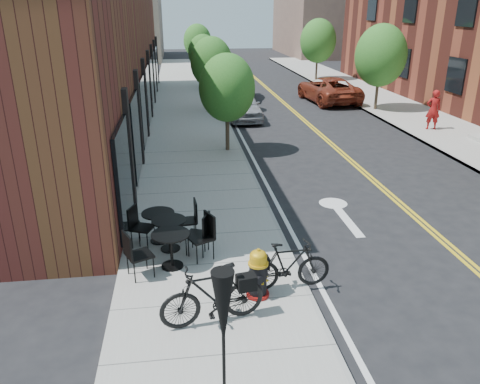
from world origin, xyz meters
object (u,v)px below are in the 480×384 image
bistro_set_c (169,230)px  parked_car_b (242,89)px  bicycle_right (289,265)px  parked_car_c (224,80)px  bistro_set_a (171,245)px  parked_car_a (242,105)px  pedestrian (433,110)px  patio_umbrella (223,321)px  bistro_set_b (159,223)px  parked_car_far (328,89)px  fire_hydrant (258,274)px  bicycle_left (212,295)px

bistro_set_c → parked_car_b: 20.44m
bicycle_right → parked_car_c: parked_car_c is taller
bicycle_right → parked_car_b: size_ratio=0.44×
bistro_set_a → parked_car_a: 15.46m
parked_car_b → pedestrian: size_ratio=2.17×
bicycle_right → bistro_set_a: (-2.37, 1.18, 0.01)m
patio_umbrella → bistro_set_b: bearing=100.2°
bicycle_right → bistro_set_c: bicycle_right is taller
parked_car_far → bistro_set_c: bearing=57.3°
fire_hydrant → bicycle_left: size_ratio=0.54×
bistro_set_b → parked_car_a: parked_car_a is taller
bistro_set_a → bistro_set_c: bearing=68.8°
fire_hydrant → patio_umbrella: bearing=-128.2°
bistro_set_c → parked_car_c: (3.66, 23.75, 0.05)m
fire_hydrant → parked_car_far: parked_car_far is taller
parked_car_c → parked_car_far: (5.95, -5.51, 0.09)m
bicycle_right → bistro_set_a: bistro_set_a is taller
parked_car_b → parked_car_c: size_ratio=0.86×
parked_car_a → pedestrian: 9.37m
bistro_set_a → parked_car_far: bearing=38.8°
bicycle_left → bistro_set_b: bicycle_left is taller
pedestrian → patio_umbrella: bearing=65.5°
parked_car_c → pedestrian: 15.90m
bicycle_left → pedestrian: bearing=128.7°
patio_umbrella → parked_car_far: size_ratio=0.45×
fire_hydrant → bistro_set_a: (-1.71, 1.37, 0.04)m
bistro_set_b → bistro_set_c: size_ratio=0.98×
parked_car_b → pedestrian: pedestrian is taller
fire_hydrant → bistro_set_c: fire_hydrant is taller
bicycle_right → patio_umbrella: patio_umbrella is taller
fire_hydrant → bistro_set_a: bearing=120.6°
parked_car_a → parked_car_far: parked_car_far is taller
parked_car_b → pedestrian: 12.34m
bicycle_left → bistro_set_b: (-1.06, 3.38, -0.08)m
bistro_set_b → parked_car_a: 14.30m
parked_car_c → bistro_set_a: bearing=-103.8°
bistro_set_a → bistro_set_b: bearing=79.2°
bistro_set_c → parked_car_b: bearing=99.7°
bistro_set_c → parked_car_b: size_ratio=0.48×
bistro_set_a → parked_car_b: (4.41, 20.77, 0.01)m
parked_car_c → fire_hydrant: bearing=-99.7°
bicycle_right → bistro_set_c: bearing=47.0°
fire_hydrant → bistro_set_b: bearing=106.7°
bicycle_right → pedestrian: 15.75m
bicycle_left → bicycle_right: bearing=109.1°
bicycle_right → bistro_set_b: bearing=44.1°
bicycle_right → bicycle_left: bearing=116.2°
parked_car_a → bicycle_right: bearing=-95.5°
bicycle_left → parked_car_b: size_ratio=0.49×
pedestrian → fire_hydrant: bearing=61.8°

